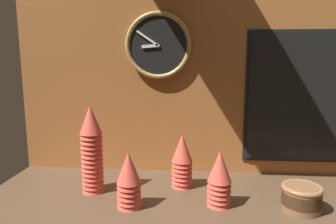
{
  "coord_description": "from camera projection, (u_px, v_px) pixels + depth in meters",
  "views": [
    {
      "loc": [
        -0.04,
        -1.04,
        0.49
      ],
      "look_at": [
        -0.13,
        0.04,
        0.31
      ],
      "focal_mm": 32.0,
      "sensor_mm": 36.0,
      "label": 1
    }
  ],
  "objects": [
    {
      "name": "ground_plane",
      "position": [
        201.0,
        201.0,
        1.11
      ],
      "size": [
        1.6,
        0.56,
        0.04
      ],
      "primitive_type": "cube",
      "color": "#4C3826"
    },
    {
      "name": "wall_tiled_back",
      "position": [
        201.0,
        53.0,
        1.28
      ],
      "size": [
        1.6,
        0.03,
        1.05
      ],
      "color": "#A3602D",
      "rests_on": "ground_plane"
    },
    {
      "name": "cup_stack_center_right",
      "position": [
        219.0,
        178.0,
        1.02
      ],
      "size": [
        0.08,
        0.08,
        0.19
      ],
      "color": "#DB4C3D",
      "rests_on": "ground_plane"
    },
    {
      "name": "cup_stack_center_left",
      "position": [
        129.0,
        180.0,
        1.0
      ],
      "size": [
        0.08,
        0.08,
        0.19
      ],
      "color": "#DB4C3D",
      "rests_on": "ground_plane"
    },
    {
      "name": "cup_stack_left",
      "position": [
        92.0,
        149.0,
        1.12
      ],
      "size": [
        0.08,
        0.08,
        0.33
      ],
      "color": "#DB4C3D",
      "rests_on": "ground_plane"
    },
    {
      "name": "cup_stack_center",
      "position": [
        182.0,
        161.0,
        1.17
      ],
      "size": [
        0.08,
        0.08,
        0.21
      ],
      "color": "#DB4C3D",
      "rests_on": "ground_plane"
    },
    {
      "name": "bowl_stack_right",
      "position": [
        302.0,
        197.0,
        0.99
      ],
      "size": [
        0.13,
        0.13,
        0.08
      ],
      "color": "brown",
      "rests_on": "ground_plane"
    },
    {
      "name": "wall_clock",
      "position": [
        158.0,
        45.0,
        1.26
      ],
      "size": [
        0.28,
        0.03,
        0.28
      ],
      "color": "black"
    },
    {
      "name": "menu_board",
      "position": [
        293.0,
        98.0,
        1.26
      ],
      "size": [
        0.4,
        0.01,
        0.56
      ],
      "color": "black"
    }
  ]
}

